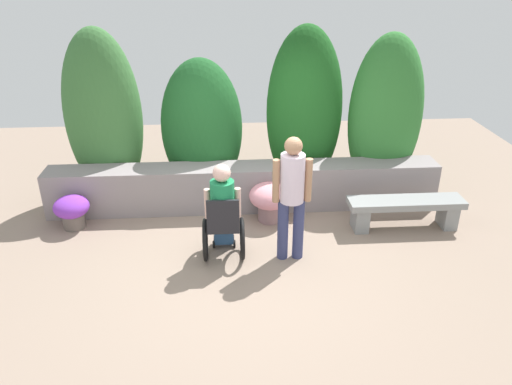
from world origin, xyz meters
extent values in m
plane|color=gray|center=(0.00, 0.00, 0.00)|extent=(11.46, 11.46, 0.00)
cube|color=gray|center=(0.00, 1.41, 0.35)|extent=(5.98, 0.50, 0.70)
ellipsoid|color=#3C7338|center=(-2.14, 2.01, 1.34)|extent=(1.19, 0.83, 2.68)
ellipsoid|color=#1F5B26|center=(-0.64, 2.04, 1.11)|extent=(1.29, 0.90, 2.22)
ellipsoid|color=#1D5B1F|center=(1.00, 2.08, 1.34)|extent=(1.21, 0.85, 2.69)
ellipsoid|color=#327A33|center=(2.27, 1.91, 1.29)|extent=(1.18, 0.82, 2.58)
cube|color=gray|center=(1.63, 0.61, 0.18)|extent=(0.20, 0.33, 0.36)
cube|color=gray|center=(2.93, 0.61, 0.18)|extent=(0.20, 0.33, 0.36)
cube|color=gray|center=(2.28, 0.61, 0.41)|extent=(1.66, 0.39, 0.10)
cube|color=black|center=(-0.33, -0.01, 0.50)|extent=(0.40, 0.40, 0.06)
cube|color=black|center=(-0.33, -0.19, 0.73)|extent=(0.40, 0.04, 0.40)
cube|color=black|center=(-0.33, 0.31, 0.10)|extent=(0.28, 0.12, 0.03)
torus|color=black|center=(-0.57, -0.01, 0.28)|extent=(0.05, 0.56, 0.56)
torus|color=black|center=(-0.09, -0.01, 0.28)|extent=(0.05, 0.56, 0.56)
cylinder|color=black|center=(-0.47, 0.24, 0.05)|extent=(0.03, 0.10, 0.10)
cylinder|color=black|center=(-0.19, 0.24, 0.05)|extent=(0.03, 0.10, 0.10)
cube|color=#2C507C|center=(-0.33, 0.09, 0.61)|extent=(0.30, 0.40, 0.16)
cube|color=#2C507C|center=(-0.33, 0.29, 0.27)|extent=(0.26, 0.14, 0.43)
cylinder|color=#1D804C|center=(-0.33, -0.03, 0.86)|extent=(0.30, 0.30, 0.50)
cylinder|color=beige|center=(-0.52, 0.03, 0.78)|extent=(0.08, 0.08, 0.40)
cylinder|color=beige|center=(-0.14, 0.03, 0.78)|extent=(0.08, 0.08, 0.40)
sphere|color=beige|center=(-0.33, -0.03, 1.22)|extent=(0.22, 0.22, 0.22)
cylinder|color=navy|center=(0.43, -0.06, 0.41)|extent=(0.14, 0.14, 0.83)
cylinder|color=navy|center=(0.63, -0.06, 0.41)|extent=(0.14, 0.14, 0.83)
cylinder|color=silver|center=(0.53, -0.06, 1.14)|extent=(0.30, 0.30, 0.62)
cylinder|color=tan|center=(0.33, -0.06, 1.11)|extent=(0.09, 0.09, 0.56)
cylinder|color=tan|center=(0.73, -0.06, 1.11)|extent=(0.09, 0.09, 0.56)
sphere|color=tan|center=(0.53, -0.06, 1.56)|extent=(0.22, 0.22, 0.22)
cylinder|color=gray|center=(0.36, 0.96, 0.15)|extent=(0.35, 0.35, 0.30)
ellipsoid|color=#245C29|center=(0.36, 0.96, 0.35)|extent=(0.38, 0.38, 0.13)
ellipsoid|color=pink|center=(0.36, 0.96, 0.40)|extent=(0.61, 0.61, 0.37)
cylinder|color=#635850|center=(-2.51, 0.94, 0.13)|extent=(0.31, 0.31, 0.25)
ellipsoid|color=#275818|center=(-2.51, 0.94, 0.29)|extent=(0.34, 0.34, 0.11)
ellipsoid|color=purple|center=(-2.51, 0.94, 0.34)|extent=(0.51, 0.51, 0.31)
camera|label=1|loc=(-0.29, -5.52, 3.60)|focal=34.69mm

